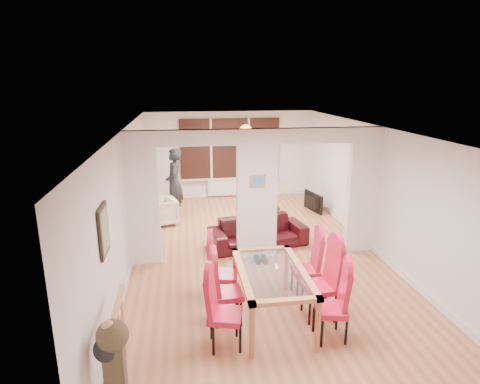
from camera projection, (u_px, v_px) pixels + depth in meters
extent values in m
cube|color=#C0744D|center=(256.00, 255.00, 8.25)|extent=(5.00, 9.00, 0.01)
cube|color=white|center=(257.00, 195.00, 7.90)|extent=(5.00, 0.18, 2.60)
cube|color=black|center=(230.00, 148.00, 12.08)|extent=(3.00, 0.08, 1.80)
cube|color=white|center=(230.00, 187.00, 12.36)|extent=(1.40, 0.08, 0.50)
sphere|color=orange|center=(246.00, 131.00, 10.86)|extent=(0.36, 0.36, 0.36)
cube|color=gray|center=(104.00, 230.00, 5.19)|extent=(0.04, 0.52, 0.67)
cube|color=#4C8CD8|center=(258.00, 181.00, 7.73)|extent=(0.30, 0.03, 0.25)
imported|color=black|center=(258.00, 232.00, 8.68)|extent=(2.19, 1.18, 0.61)
imported|color=#F4E1CF|center=(161.00, 211.00, 9.97)|extent=(0.88, 0.89, 0.66)
imported|color=black|center=(174.00, 183.00, 10.38)|extent=(0.67, 0.45, 1.81)
imported|color=black|center=(310.00, 202.00, 10.99)|extent=(0.90, 0.32, 0.52)
cylinder|color=#143F19|center=(254.00, 202.00, 10.68)|extent=(0.07, 0.07, 0.27)
imported|color=#361912|center=(258.00, 206.00, 10.71)|extent=(0.20, 0.20, 0.05)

